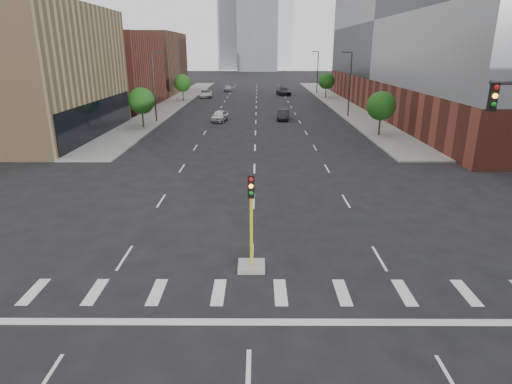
{
  "coord_description": "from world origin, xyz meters",
  "views": [
    {
      "loc": [
        0.28,
        -8.1,
        9.3
      ],
      "look_at": [
        0.19,
        12.32,
        2.5
      ],
      "focal_mm": 30.0,
      "sensor_mm": 36.0,
      "label": 1
    }
  ],
  "objects_px": {
    "car_mid_right": "(283,115)",
    "median_traffic_signal": "(251,249)",
    "car_far_left": "(206,94)",
    "car_near_left": "(220,116)",
    "car_distant": "(228,88)",
    "car_deep_right": "(283,91)"
  },
  "relations": [
    {
      "from": "car_far_left",
      "to": "car_deep_right",
      "type": "relative_size",
      "value": 0.96
    },
    {
      "from": "car_distant",
      "to": "median_traffic_signal",
      "type": "bearing_deg",
      "value": -83.75
    },
    {
      "from": "car_near_left",
      "to": "car_distant",
      "type": "height_order",
      "value": "car_near_left"
    },
    {
      "from": "median_traffic_signal",
      "to": "car_far_left",
      "type": "bearing_deg",
      "value": 98.21
    },
    {
      "from": "median_traffic_signal",
      "to": "car_far_left",
      "type": "distance_m",
      "value": 73.56
    },
    {
      "from": "car_near_left",
      "to": "median_traffic_signal",
      "type": "bearing_deg",
      "value": -73.89
    },
    {
      "from": "car_mid_right",
      "to": "median_traffic_signal",
      "type": "bearing_deg",
      "value": -89.15
    },
    {
      "from": "median_traffic_signal",
      "to": "car_mid_right",
      "type": "bearing_deg",
      "value": 84.91
    },
    {
      "from": "car_mid_right",
      "to": "car_far_left",
      "type": "distance_m",
      "value": 33.13
    },
    {
      "from": "car_far_left",
      "to": "car_near_left",
      "type": "bearing_deg",
      "value": -84.52
    },
    {
      "from": "car_near_left",
      "to": "car_far_left",
      "type": "relative_size",
      "value": 0.79
    },
    {
      "from": "car_near_left",
      "to": "car_distant",
      "type": "xyz_separation_m",
      "value": [
        -1.78,
        44.69,
        -0.03
      ]
    },
    {
      "from": "median_traffic_signal",
      "to": "car_far_left",
      "type": "xyz_separation_m",
      "value": [
        -10.5,
        72.81,
        -0.21
      ]
    },
    {
      "from": "car_near_left",
      "to": "car_distant",
      "type": "relative_size",
      "value": 1.05
    },
    {
      "from": "car_near_left",
      "to": "car_deep_right",
      "type": "xyz_separation_m",
      "value": [
        10.75,
        35.74,
        0.09
      ]
    },
    {
      "from": "car_far_left",
      "to": "median_traffic_signal",
      "type": "bearing_deg",
      "value": -86.39
    },
    {
      "from": "car_distant",
      "to": "car_near_left",
      "type": "bearing_deg",
      "value": -85.93
    },
    {
      "from": "median_traffic_signal",
      "to": "car_distant",
      "type": "relative_size",
      "value": 1.06
    },
    {
      "from": "car_deep_right",
      "to": "median_traffic_signal",
      "type": "bearing_deg",
      "value": -104.08
    },
    {
      "from": "car_mid_right",
      "to": "car_deep_right",
      "type": "xyz_separation_m",
      "value": [
        1.98,
        34.39,
        0.12
      ]
    },
    {
      "from": "car_far_left",
      "to": "car_distant",
      "type": "height_order",
      "value": "car_far_left"
    },
    {
      "from": "car_deep_right",
      "to": "car_distant",
      "type": "bearing_deg",
      "value": 134.68
    }
  ]
}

